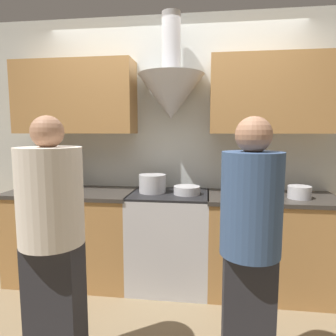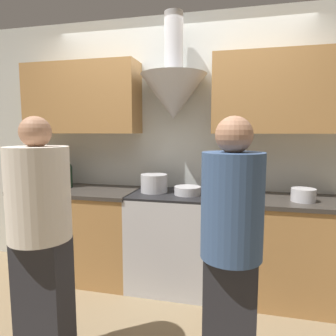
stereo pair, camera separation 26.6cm
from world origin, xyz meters
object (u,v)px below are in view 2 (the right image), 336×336
object	(u,v)px
wine_bottle_3	(60,173)
orange_fruit	(248,196)
mixing_bowl	(188,191)
wine_bottle_4	(69,174)
wine_bottle_1	(43,174)
saucepan	(303,195)
wine_bottle_2	(52,173)
stove_range	(170,239)
wine_bottle_0	(36,172)
person_foreground_left	(41,236)
stock_pot	(154,183)
person_foreground_right	(231,248)

from	to	relation	value
wine_bottle_3	orange_fruit	bearing A→B (deg)	-7.03
mixing_bowl	wine_bottle_4	bearing A→B (deg)	176.43
wine_bottle_1	saucepan	xyz separation A→B (m)	(2.53, -0.13, -0.08)
wine_bottle_2	wine_bottle_4	xyz separation A→B (m)	(0.21, -0.02, -0.00)
wine_bottle_3	orange_fruit	world-z (taller)	wine_bottle_3
stove_range	wine_bottle_0	size ratio (longest dim) A/B	2.57
orange_fruit	person_foreground_left	size ratio (longest dim) A/B	0.05
stove_range	person_foreground_left	xyz separation A→B (m)	(-0.52, -1.18, 0.40)
wine_bottle_1	saucepan	world-z (taller)	wine_bottle_1
wine_bottle_1	wine_bottle_2	world-z (taller)	wine_bottle_2
wine_bottle_4	stock_pot	distance (m)	0.93
wine_bottle_0	person_foreground_left	size ratio (longest dim) A/B	0.22
wine_bottle_0	wine_bottle_2	bearing A→B (deg)	5.25
stove_range	wine_bottle_3	world-z (taller)	wine_bottle_3
stove_range	person_foreground_left	bearing A→B (deg)	-114.02
wine_bottle_1	wine_bottle_3	xyz separation A→B (m)	(0.19, 0.02, 0.01)
stove_range	wine_bottle_0	bearing A→B (deg)	177.74
wine_bottle_3	wine_bottle_4	distance (m)	0.11
wine_bottle_0	orange_fruit	size ratio (longest dim) A/B	4.16
wine_bottle_0	saucepan	world-z (taller)	wine_bottle_0
wine_bottle_1	person_foreground_left	distance (m)	1.52
stove_range	person_foreground_right	size ratio (longest dim) A/B	0.58
stove_range	wine_bottle_4	world-z (taller)	wine_bottle_4
orange_fruit	saucepan	xyz separation A→B (m)	(0.45, 0.09, 0.01)
person_foreground_left	wine_bottle_1	bearing A→B (deg)	125.05
wine_bottle_3	person_foreground_left	size ratio (longest dim) A/B	0.21
stove_range	person_foreground_left	distance (m)	1.35
orange_fruit	stock_pot	bearing A→B (deg)	168.21
wine_bottle_0	wine_bottle_3	xyz separation A→B (m)	(0.28, 0.02, -0.00)
stove_range	saucepan	xyz separation A→B (m)	(1.14, -0.07, 0.50)
wine_bottle_2	mixing_bowl	bearing A→B (deg)	-3.76
wine_bottle_0	orange_fruit	xyz separation A→B (m)	(2.17, -0.22, -0.10)
wine_bottle_4	stock_pot	size ratio (longest dim) A/B	1.36
wine_bottle_3	wine_bottle_0	bearing A→B (deg)	-176.53
wine_bottle_0	stove_range	bearing A→B (deg)	-2.26
stock_pot	wine_bottle_1	bearing A→B (deg)	178.18
stock_pot	wine_bottle_3	bearing A→B (deg)	176.97
wine_bottle_1	person_foreground_right	bearing A→B (deg)	-30.70
wine_bottle_1	stock_pot	xyz separation A→B (m)	(1.23, -0.04, -0.05)
orange_fruit	wine_bottle_4	bearing A→B (deg)	173.09
wine_bottle_2	stove_range	bearing A→B (deg)	-3.33
wine_bottle_0	orange_fruit	world-z (taller)	wine_bottle_0
wine_bottle_3	orange_fruit	size ratio (longest dim) A/B	3.96
saucepan	person_foreground_right	distance (m)	1.19
person_foreground_right	wine_bottle_4	bearing A→B (deg)	145.00
saucepan	wine_bottle_4	bearing A→B (deg)	176.81
wine_bottle_2	person_foreground_left	world-z (taller)	person_foreground_left
wine_bottle_0	person_foreground_right	xyz separation A→B (m)	(2.06, -1.17, -0.19)
wine_bottle_0	person_foreground_right	bearing A→B (deg)	-29.59
wine_bottle_1	person_foreground_left	world-z (taller)	person_foreground_left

